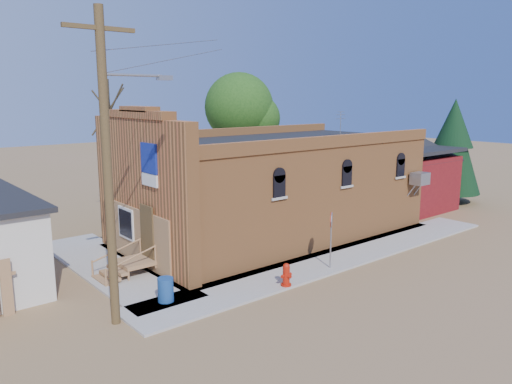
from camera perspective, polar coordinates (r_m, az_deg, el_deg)
ground at (r=19.50m, az=8.73°, el=-9.09°), size 120.00×120.00×0.00m
sidewalk_south at (r=21.12m, az=9.62°, el=-7.43°), size 19.00×2.20×0.08m
sidewalk_west at (r=20.64m, az=-16.37°, el=-8.16°), size 2.60×10.00×0.08m
brick_bar at (r=23.79m, az=1.63°, el=0.50°), size 16.40×7.97×6.30m
red_shed at (r=31.12m, az=15.40°, el=2.44°), size 5.40×6.40×4.30m
utility_pole at (r=14.55m, az=-16.45°, el=3.17°), size 3.12×0.26×9.00m
tree_bare_near at (r=27.31m, az=-16.56°, el=9.05°), size 2.80×2.80×7.65m
tree_leafy at (r=32.36m, az=-1.95°, el=9.64°), size 4.40×4.40×8.15m
evergreen_tree at (r=33.56m, az=21.58°, el=5.13°), size 3.60×3.60×6.50m
fire_hydrant at (r=17.69m, az=3.49°, el=-9.41°), size 0.47×0.46×0.82m
stop_sign at (r=19.30m, az=8.59°, el=-3.76°), size 0.49×0.43×2.21m
trash_barrel at (r=16.66m, az=-10.29°, el=-10.93°), size 0.60×0.60×0.79m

